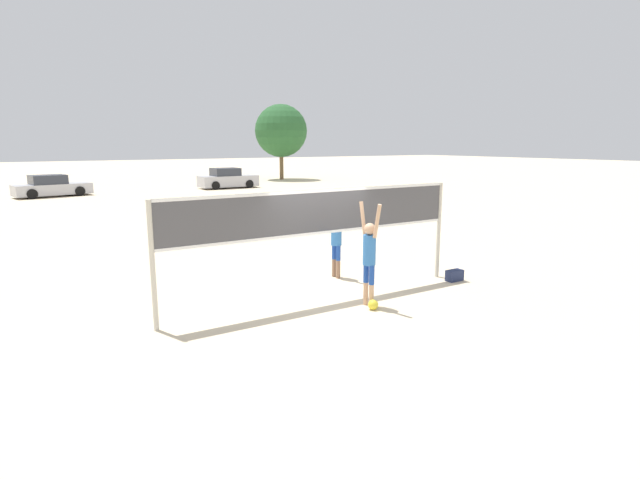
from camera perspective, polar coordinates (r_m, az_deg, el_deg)
The scene contains 9 objects.
ground_plane at distance 11.46m, azimuth 0.00°, elevation -6.76°, with size 200.00×200.00×0.00m, color beige.
volleyball_net at distance 11.04m, azimuth 0.00°, elevation 2.38°, with size 7.42×0.10×2.50m.
player_spiker at distance 10.74m, azimuth 5.66°, elevation -1.38°, with size 0.28×0.72×2.27m.
player_blocker at distance 13.02m, azimuth 1.88°, elevation 0.51°, with size 0.28×0.70×2.14m.
volleyball at distance 10.79m, azimuth 6.09°, elevation -7.36°, with size 0.22×0.22×0.22m.
gear_bag at distance 13.36m, azimuth 15.12°, elevation -3.93°, with size 0.44×0.25×0.28m.
parked_car_near at distance 37.65m, azimuth -28.34°, elevation 5.36°, with size 4.88×2.57×1.44m.
parked_car_mid at distance 40.15m, azimuth -10.50°, elevation 6.86°, with size 4.55×1.97×1.57m.
tree_left_cluster at distance 48.99m, azimuth -4.48°, elevation 12.33°, with size 4.99×4.99×7.14m.
Camera 1 is at (-5.76, -9.27, 3.50)m, focal length 28.00 mm.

